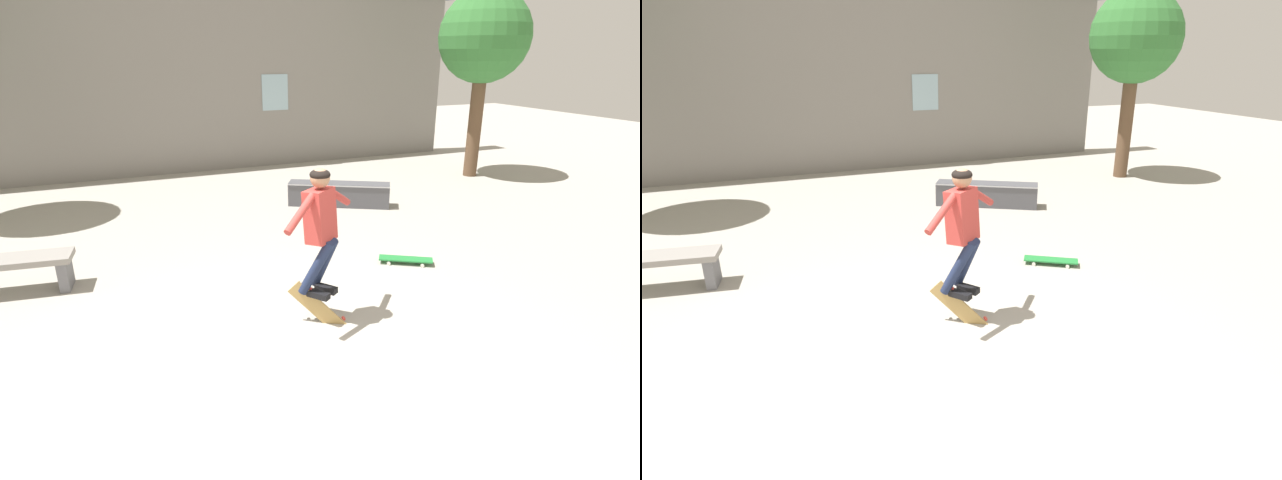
{
  "view_description": "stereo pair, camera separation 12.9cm",
  "coord_description": "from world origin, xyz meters",
  "views": [
    {
      "loc": [
        -1.42,
        -4.03,
        2.92
      ],
      "look_at": [
        0.55,
        0.64,
        0.99
      ],
      "focal_mm": 28.0,
      "sensor_mm": 36.0,
      "label": 1
    },
    {
      "loc": [
        -1.31,
        -4.08,
        2.92
      ],
      "look_at": [
        0.55,
        0.64,
        0.99
      ],
      "focal_mm": 28.0,
      "sensor_mm": 36.0,
      "label": 2
    }
  ],
  "objects": [
    {
      "name": "skate_ledge",
      "position": [
        2.69,
        4.7,
        0.23
      ],
      "size": [
        1.95,
        1.36,
        0.46
      ],
      "rotation": [
        0.0,
        0.0,
        -0.52
      ],
      "color": "#4C4C51",
      "rests_on": "ground_plane"
    },
    {
      "name": "skateboard_resting",
      "position": [
        2.34,
        1.66,
        0.07
      ],
      "size": [
        0.76,
        0.58,
        0.08
      ],
      "rotation": [
        0.0,
        0.0,
        2.58
      ],
      "color": "#237F38",
      "rests_on": "ground_plane"
    },
    {
      "name": "building_backdrop",
      "position": [
        0.01,
        9.03,
        2.42
      ],
      "size": [
        16.46,
        0.52,
        5.67
      ],
      "color": "gray",
      "rests_on": "ground_plane"
    },
    {
      "name": "tree_right",
      "position": [
        6.78,
        5.77,
        3.16
      ],
      "size": [
        2.06,
        2.06,
        4.25
      ],
      "color": "brown",
      "rests_on": "ground_plane"
    },
    {
      "name": "skater",
      "position": [
        0.55,
        0.64,
        1.2
      ],
      "size": [
        1.08,
        0.8,
        1.45
      ],
      "rotation": [
        0.0,
        0.0,
        -0.95
      ],
      "color": "#B23833"
    },
    {
      "name": "skateboard_flipping",
      "position": [
        0.53,
        0.58,
        0.16
      ],
      "size": [
        0.66,
        0.39,
        0.73
      ],
      "rotation": [
        0.0,
        0.0,
        -0.49
      ],
      "color": "#AD894C"
    },
    {
      "name": "park_bench",
      "position": [
        -2.8,
        2.81,
        0.35
      ],
      "size": [
        1.55,
        0.64,
        0.48
      ],
      "rotation": [
        0.0,
        0.0,
        -0.13
      ],
      "color": "gray",
      "rests_on": "ground_plane"
    },
    {
      "name": "ground_plane",
      "position": [
        0.0,
        0.0,
        0.0
      ],
      "size": [
        40.0,
        40.0,
        0.0
      ],
      "primitive_type": "plane",
      "color": "#A39E93"
    }
  ]
}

